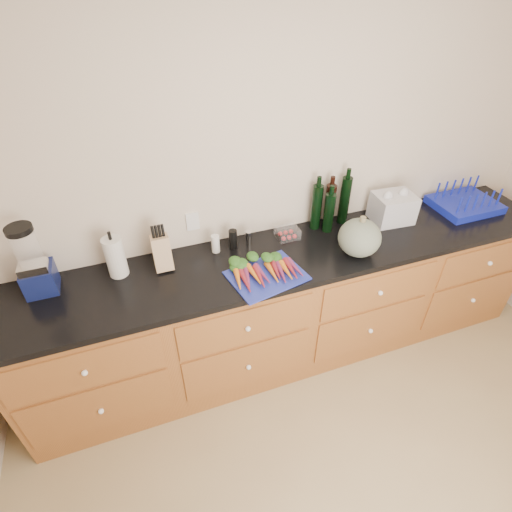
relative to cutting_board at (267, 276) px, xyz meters
name	(u,v)px	position (x,y,z in m)	size (l,w,h in m)	color
wall_back	(280,178)	(0.28, 0.48, 0.35)	(4.10, 0.05, 2.60)	beige
cabinets	(294,307)	(0.28, 0.16, -0.49)	(3.60, 0.64, 0.90)	brown
countertop	(298,254)	(0.28, 0.16, -0.03)	(3.64, 0.62, 0.04)	black
cutting_board	(267,276)	(0.00, 0.00, 0.00)	(0.43, 0.32, 0.01)	#202D9A
carrots	(264,268)	(0.00, 0.04, 0.03)	(0.38, 0.28, 0.05)	orange
squash	(359,238)	(0.62, 0.02, 0.11)	(0.26, 0.26, 0.24)	#546051
blender_appliance	(33,264)	(-1.23, 0.32, 0.18)	(0.17, 0.17, 0.42)	#0F174A
paper_towel	(115,257)	(-0.81, 0.32, 0.12)	(0.11, 0.11, 0.25)	silver
knife_block	(162,253)	(-0.55, 0.30, 0.10)	(0.10, 0.10, 0.21)	tan
grinder_salt	(216,244)	(-0.22, 0.34, 0.05)	(0.05, 0.05, 0.12)	white
grinder_pepper	(233,239)	(-0.10, 0.34, 0.06)	(0.05, 0.05, 0.13)	black
canister_chrome	(249,238)	(0.01, 0.34, 0.04)	(0.04, 0.04, 0.10)	silver
tomato_box	(287,233)	(0.28, 0.33, 0.03)	(0.15, 0.12, 0.07)	white
bottles	(330,206)	(0.60, 0.37, 0.15)	(0.28, 0.14, 0.34)	black
grocery_bag	(393,208)	(1.05, 0.28, 0.09)	(0.27, 0.22, 0.20)	silver
dish_rack	(465,203)	(1.67, 0.24, 0.04)	(0.45, 0.36, 0.18)	#121EA1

